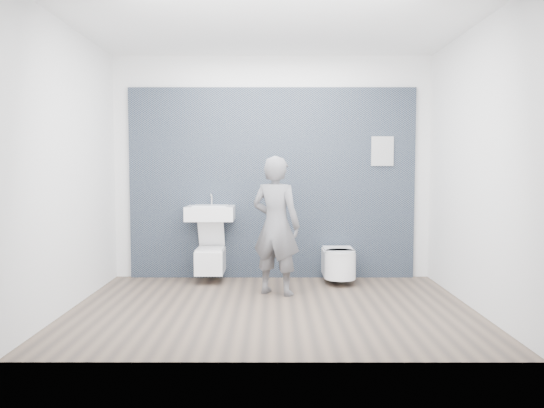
{
  "coord_description": "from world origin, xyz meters",
  "views": [
    {
      "loc": [
        0.01,
        -5.23,
        1.41
      ],
      "look_at": [
        0.0,
        0.6,
        1.0
      ],
      "focal_mm": 35.0,
      "sensor_mm": 36.0,
      "label": 1
    }
  ],
  "objects_px": {
    "toilet_square": "(211,259)",
    "toilet_rounded": "(339,263)",
    "washbasin": "(210,213)",
    "visitor": "(276,226)"
  },
  "relations": [
    {
      "from": "washbasin",
      "to": "visitor",
      "type": "xyz_separation_m",
      "value": [
        0.8,
        -0.66,
        -0.09
      ]
    },
    {
      "from": "toilet_square",
      "to": "visitor",
      "type": "relative_size",
      "value": 0.41
    },
    {
      "from": "washbasin",
      "to": "toilet_rounded",
      "type": "distance_m",
      "value": 1.68
    },
    {
      "from": "washbasin",
      "to": "visitor",
      "type": "height_order",
      "value": "visitor"
    },
    {
      "from": "toilet_square",
      "to": "toilet_rounded",
      "type": "height_order",
      "value": "toilet_square"
    },
    {
      "from": "washbasin",
      "to": "toilet_square",
      "type": "height_order",
      "value": "washbasin"
    },
    {
      "from": "toilet_rounded",
      "to": "visitor",
      "type": "relative_size",
      "value": 0.41
    },
    {
      "from": "toilet_rounded",
      "to": "visitor",
      "type": "distance_m",
      "value": 1.08
    },
    {
      "from": "visitor",
      "to": "toilet_rounded",
      "type": "bearing_deg",
      "value": -119.15
    },
    {
      "from": "toilet_square",
      "to": "toilet_rounded",
      "type": "distance_m",
      "value": 1.57
    }
  ]
}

